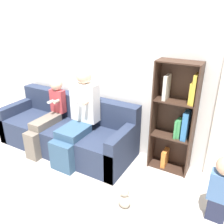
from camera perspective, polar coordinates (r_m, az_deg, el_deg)
ground_plane at (r=3.56m, az=-13.22°, el=-12.79°), size 14.00×14.00×0.00m
back_wall at (r=3.72m, az=-4.95°, el=11.11°), size 10.00×0.06×2.55m
couch at (r=3.84m, az=-10.61°, el=-4.56°), size 2.18×0.84×0.82m
adult_seated at (r=3.41m, az=-8.18°, el=-0.87°), size 0.41×0.76×1.31m
child_seated at (r=3.78m, az=-15.30°, el=-0.97°), size 0.25×0.78×1.09m
toddler_standing at (r=2.76m, az=24.76°, el=-16.24°), size 0.24×0.19×0.77m
bookshelf at (r=3.20m, az=15.29°, el=-1.41°), size 0.54×0.27×1.51m
teddy_bear at (r=2.82m, az=2.99°, el=-19.91°), size 0.14×0.12×0.29m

